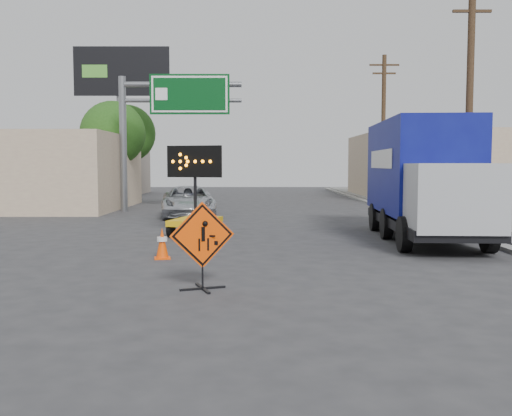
{
  "coord_description": "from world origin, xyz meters",
  "views": [
    {
      "loc": [
        0.18,
        -10.97,
        2.38
      ],
      "look_at": [
        0.2,
        2.19,
        1.38
      ],
      "focal_mm": 40.0,
      "sensor_mm": 36.0,
      "label": 1
    }
  ],
  "objects_px": {
    "construction_sign": "(202,243)",
    "pickup_truck": "(188,202)",
    "arrow_board": "(195,215)",
    "box_truck": "(423,186)"
  },
  "relations": [
    {
      "from": "arrow_board",
      "to": "construction_sign",
      "type": "bearing_deg",
      "value": -68.66
    },
    {
      "from": "construction_sign",
      "to": "box_truck",
      "type": "distance_m",
      "value": 9.7
    },
    {
      "from": "arrow_board",
      "to": "box_truck",
      "type": "height_order",
      "value": "box_truck"
    },
    {
      "from": "construction_sign",
      "to": "pickup_truck",
      "type": "xyz_separation_m",
      "value": [
        -2.05,
        15.14,
        -0.18
      ]
    },
    {
      "from": "arrow_board",
      "to": "pickup_truck",
      "type": "distance_m",
      "value": 6.84
    },
    {
      "from": "construction_sign",
      "to": "arrow_board",
      "type": "distance_m",
      "value": 8.44
    },
    {
      "from": "construction_sign",
      "to": "box_truck",
      "type": "height_order",
      "value": "box_truck"
    },
    {
      "from": "box_truck",
      "to": "pickup_truck",
      "type": "bearing_deg",
      "value": 139.93
    },
    {
      "from": "pickup_truck",
      "to": "construction_sign",
      "type": "bearing_deg",
      "value": -90.15
    },
    {
      "from": "construction_sign",
      "to": "pickup_truck",
      "type": "bearing_deg",
      "value": 77.3
    }
  ]
}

